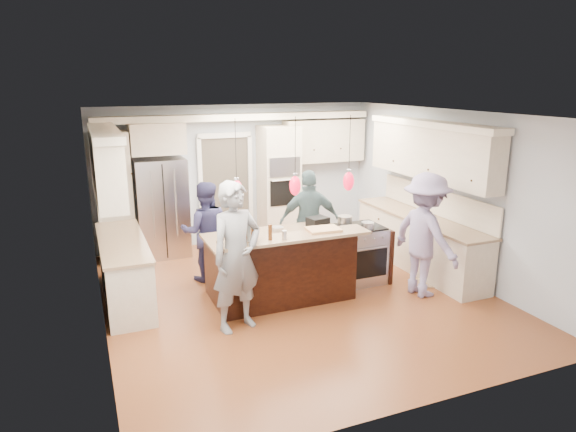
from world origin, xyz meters
The scene contains 23 objects.
ground_plane centered at (0.00, 0.00, 0.00)m, with size 6.00×6.00×0.00m, color brown.
room_shell centered at (0.00, 0.00, 1.82)m, with size 5.54×6.04×2.72m.
refrigerator centered at (-1.55, 2.64, 0.90)m, with size 0.90×0.70×1.80m, color #B7B7BC.
oven_column centered at (0.75, 2.67, 1.15)m, with size 0.72×0.69×2.30m.
back_upper_cabinets centered at (-0.75, 2.76, 1.67)m, with size 5.30×0.61×2.54m.
right_counter_run centered at (2.44, 0.30, 1.06)m, with size 0.64×3.10×2.51m.
left_cabinets centered at (-2.44, 0.80, 1.06)m, with size 0.64×2.30×2.51m.
kitchen_island centered at (-0.25, 0.07, 0.49)m, with size 2.10×1.46×1.12m.
island_range centered at (1.16, 0.15, 0.46)m, with size 0.82×0.71×0.92m.
pendant_lights centered at (-0.25, -0.51, 1.80)m, with size 1.75×0.15×1.03m.
person_bar_end centered at (-1.13, -0.68, 0.98)m, with size 0.71×0.47×1.96m, color slate.
person_far_left centered at (-1.10, 1.15, 0.81)m, with size 0.79×0.61×1.62m, color #2A2A52.
person_far_right centered at (0.59, 0.85, 0.87)m, with size 1.02×0.42×1.73m, color #465E62.
person_range_side centered at (1.78, -0.68, 0.93)m, with size 1.20×0.69×1.86m, color #8879A3.
floor_rug centered at (2.40, -0.17, 0.01)m, with size 0.69×1.01×0.01m, color #916F4F.
water_bottle centered at (-0.92, -0.52, 1.29)m, with size 0.08×0.08×0.33m, color silver.
beer_bottle_a centered at (-0.98, -0.59, 1.24)m, with size 0.06×0.06×0.25m, color #4C260D.
beer_bottle_b centered at (-0.64, -0.59, 1.23)m, with size 0.05×0.05×0.21m, color #4C260D.
beer_bottle_c centered at (-0.83, -0.48, 1.25)m, with size 0.06×0.06×0.25m, color #4C260D.
drink_can centered at (-0.46, -0.65, 1.18)m, with size 0.07×0.07×0.12m, color #B7B7BC.
cutting_board centered at (0.20, -0.47, 1.14)m, with size 0.45×0.32×0.04m, color tan.
pot_large centered at (0.98, 0.34, 0.99)m, with size 0.23×0.23×0.14m, color #B7B7BC.
pot_small centered at (1.19, 0.00, 0.97)m, with size 0.20×0.20×0.10m, color #B7B7BC.
Camera 1 is at (-2.85, -6.62, 3.15)m, focal length 32.00 mm.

